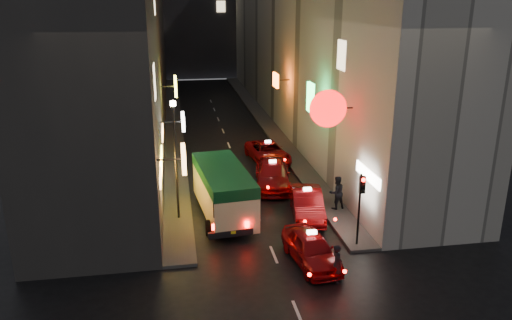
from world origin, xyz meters
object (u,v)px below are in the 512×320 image
taxi_near (311,246)px  traffic_light (361,195)px  pedestrian_crossing (337,261)px  lamp_post (176,153)px  minibus (223,187)px

taxi_near → traffic_light: 3.28m
pedestrian_crossing → lamp_post: bearing=34.3°
minibus → pedestrian_crossing: 8.19m
taxi_near → lamp_post: 8.40m
traffic_light → taxi_near: bearing=-159.6°
lamp_post → traffic_light: bearing=-28.9°
pedestrian_crossing → traffic_light: traffic_light is taller
traffic_light → lamp_post: (-8.20, 4.53, 1.04)m
minibus → traffic_light: (5.82, -4.53, 0.95)m
pedestrian_crossing → lamp_post: 9.92m
taxi_near → lamp_post: size_ratio=0.86×
traffic_light → pedestrian_crossing: bearing=-126.0°
minibus → pedestrian_crossing: (3.91, -7.15, -0.78)m
taxi_near → pedestrian_crossing: size_ratio=2.80×
traffic_light → lamp_post: bearing=151.1°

